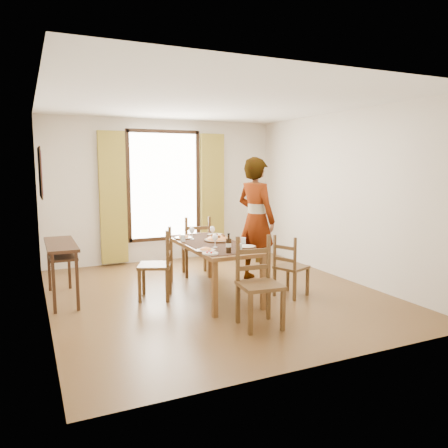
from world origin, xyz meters
name	(u,v)px	position (x,y,z in m)	size (l,w,h in m)	color
ground	(215,293)	(0.00, 0.00, 0.00)	(5.00, 5.00, 0.00)	#472916
room_shell	(211,187)	(0.00, 0.13, 1.54)	(4.60, 5.10, 2.74)	beige
console_table	(61,251)	(-2.03, 0.60, 0.68)	(0.38, 1.20, 0.80)	black
dining_table	(212,247)	(-0.06, -0.02, 0.69)	(0.79, 1.90, 0.76)	brown
chair_west	(157,266)	(-0.82, 0.13, 0.46)	(0.57, 0.57, 0.99)	#523A1B
chair_north	(196,248)	(0.13, 1.10, 0.47)	(0.52, 0.52, 1.01)	#523A1B
chair_south	(259,285)	(-0.05, -1.37, 0.48)	(0.50, 0.50, 1.03)	#523A1B
chair_east	(290,268)	(0.90, -0.56, 0.41)	(0.51, 0.51, 0.88)	#523A1B
man	(256,220)	(0.88, 0.40, 0.99)	(0.68, 0.83, 1.97)	gray
plate_sw	(206,249)	(-0.37, -0.55, 0.78)	(0.27, 0.27, 0.05)	silver
plate_se	(246,245)	(0.22, -0.54, 0.78)	(0.27, 0.27, 0.05)	silver
plate_nw	(184,237)	(-0.30, 0.49, 0.78)	(0.27, 0.27, 0.05)	silver
plate_ne	(215,234)	(0.24, 0.54, 0.78)	(0.27, 0.27, 0.05)	silver
pasta_platter	(218,238)	(0.07, 0.07, 0.81)	(0.40, 0.40, 0.10)	#D35C1B
caprese_plate	(210,252)	(-0.38, -0.73, 0.78)	(0.20, 0.20, 0.04)	silver
wine_glass_a	(215,241)	(-0.16, -0.37, 0.85)	(0.08, 0.08, 0.18)	white
wine_glass_b	(212,232)	(0.10, 0.32, 0.85)	(0.08, 0.08, 0.18)	white
wine_glass_c	(192,233)	(-0.21, 0.37, 0.85)	(0.08, 0.08, 0.18)	white
tumbler_a	(243,241)	(0.27, -0.35, 0.81)	(0.07, 0.07, 0.10)	silver
tumbler_b	(183,238)	(-0.40, 0.25, 0.81)	(0.07, 0.07, 0.10)	silver
tumbler_c	(239,248)	(0.02, -0.74, 0.81)	(0.07, 0.07, 0.10)	silver
wine_bottle	(229,243)	(-0.15, -0.76, 0.88)	(0.07, 0.07, 0.25)	black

